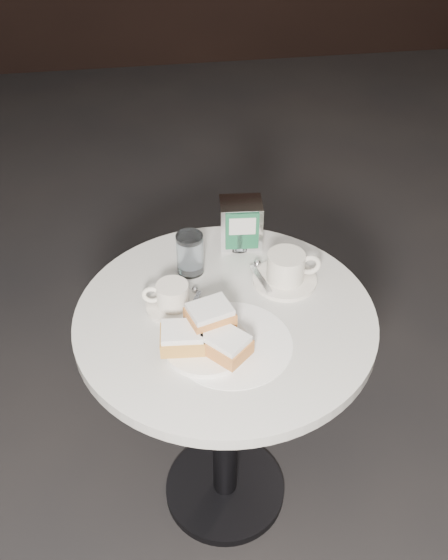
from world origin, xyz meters
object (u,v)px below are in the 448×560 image
Objects in this scene: water_glass_left at (190,254)px; water_glass_right at (239,230)px; napkin_dispenser at (241,223)px; coffee_cup_right at (286,270)px; cafe_table at (225,371)px; beignet_plate at (206,336)px; coffee_cup_left at (172,298)px.

water_glass_left is 1.03× the size of water_glass_right.
coffee_cup_right is at bearing -59.76° from napkin_dispenser.
water_glass_left is at bearing 110.11° from cafe_table.
coffee_cup_right is 0.18m from water_glass_right.
cafe_table is 0.30m from coffee_cup_right.
beignet_plate is 2.30× the size of water_glass_left.
water_glass_left is (-0.06, 0.17, 0.25)m from cafe_table.
beignet_plate is 2.36× the size of water_glass_right.
beignet_plate is at bearing -136.29° from coffee_cup_right.
napkin_dispenser is at bearing 64.16° from water_glass_right.
napkin_dispenser reaches higher than coffee_cup_right.
beignet_plate is 0.39m from napkin_dispenser.
water_glass_left reaches higher than coffee_cup_left.
water_glass_left is at bearing 163.94° from coffee_cup_right.
cafe_table is 0.36m from water_glass_right.
coffee_cup_right is 0.24m from water_glass_left.
water_glass_right is (0.19, 0.21, 0.02)m from coffee_cup_left.
cafe_table is 6.90× the size of water_glass_left.
napkin_dispenser is (0.14, 0.10, 0.01)m from water_glass_left.
beignet_plate is at bearing -58.73° from coffee_cup_left.
cafe_table is at bearing -101.96° from napkin_dispenser.
coffee_cup_left is at bearing -167.06° from coffee_cup_right.
cafe_table is at bearing 60.14° from beignet_plate.
cafe_table is at bearing -11.19° from coffee_cup_left.
cafe_table is 5.11× the size of coffee_cup_left.
napkin_dispenser is (0.14, 0.37, 0.03)m from beignet_plate.
water_glass_right is (-0.09, 0.16, 0.02)m from coffee_cup_right.
water_glass_left reaches higher than water_glass_right.
coffee_cup_left is (-0.06, 0.14, -0.01)m from beignet_plate.
water_glass_right is (0.13, 0.35, 0.02)m from beignet_plate.
water_glass_right reaches higher than coffee_cup_left.
water_glass_left is 0.86× the size of napkin_dispenser.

